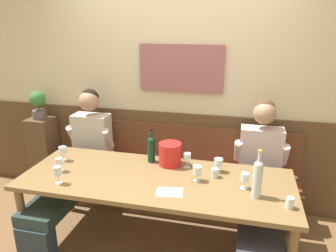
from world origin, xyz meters
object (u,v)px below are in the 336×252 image
(dining_table, at_px, (156,185))
(water_tumbler_right, at_px, (215,173))
(wine_glass_right_end, at_px, (59,162))
(water_tumbler_left, at_px, (290,203))
(wine_glass_mid_left, at_px, (58,171))
(wine_bottle_green_tall, at_px, (151,148))
(wine_glass_left_end, at_px, (63,151))
(person_right_seat, at_px, (78,160))
(wine_glass_near_bucket, at_px, (197,171))
(potted_plant, at_px, (38,103))
(wine_glass_center_front, at_px, (218,163))
(wine_bottle_amber_mid, at_px, (258,177))
(person_left_seat, at_px, (260,182))
(wine_glass_mid_right, at_px, (245,178))
(wall_bench, at_px, (173,185))
(wine_glass_center_rear, at_px, (187,157))
(ice_bucket, at_px, (170,154))

(dining_table, bearing_deg, water_tumbler_right, 14.64)
(wine_glass_right_end, height_order, water_tumbler_right, wine_glass_right_end)
(water_tumbler_left, bearing_deg, wine_glass_mid_left, -177.85)
(wine_glass_mid_left, height_order, water_tumbler_left, wine_glass_mid_left)
(wine_bottle_green_tall, xyz_separation_m, wine_glass_left_end, (-0.84, -0.18, -0.04))
(person_right_seat, height_order, wine_glass_near_bucket, person_right_seat)
(potted_plant, bearing_deg, wine_glass_right_end, -47.81)
(wine_glass_center_front, height_order, wine_glass_near_bucket, wine_glass_near_bucket)
(potted_plant, bearing_deg, water_tumbler_left, -19.68)
(wine_glass_right_end, relative_size, water_tumbler_left, 1.52)
(wine_bottle_amber_mid, relative_size, potted_plant, 1.19)
(person_left_seat, bearing_deg, wine_bottle_green_tall, -178.93)
(wine_glass_mid_right, bearing_deg, wine_bottle_amber_mid, -49.62)
(wine_glass_left_end, bearing_deg, wine_glass_mid_right, -4.61)
(wine_bottle_green_tall, bearing_deg, potted_plant, 163.85)
(water_tumbler_right, bearing_deg, wall_bench, 130.80)
(wine_glass_right_end, height_order, potted_plant, potted_plant)
(wine_bottle_amber_mid, relative_size, water_tumbler_right, 4.87)
(wine_glass_center_rear, bearing_deg, ice_bucket, 173.14)
(wall_bench, distance_m, wine_glass_right_end, 1.30)
(wine_bottle_green_tall, xyz_separation_m, wine_glass_near_bucket, (0.49, -0.28, -0.05))
(wall_bench, distance_m, wine_glass_near_bucket, 0.94)
(ice_bucket, distance_m, wine_bottle_green_tall, 0.19)
(wine_glass_right_end, bearing_deg, wine_bottle_green_tall, 28.08)
(wine_glass_mid_left, xyz_separation_m, wine_glass_center_rear, (0.99, 0.56, -0.01))
(dining_table, relative_size, wine_glass_center_rear, 16.91)
(wall_bench, bearing_deg, wine_glass_left_end, -149.28)
(person_right_seat, height_order, water_tumbler_right, person_right_seat)
(wine_bottle_amber_mid, bearing_deg, wine_glass_center_front, 132.03)
(person_left_seat, bearing_deg, wine_glass_center_rear, -174.89)
(wine_bottle_amber_mid, xyz_separation_m, potted_plant, (-2.46, 0.86, 0.22))
(person_left_seat, bearing_deg, water_tumbler_left, -72.19)
(dining_table, relative_size, potted_plant, 7.18)
(wine_glass_near_bucket, xyz_separation_m, water_tumbler_left, (0.72, -0.25, -0.05))
(person_right_seat, bearing_deg, wine_glass_mid_right, -11.72)
(person_left_seat, height_order, wine_bottle_green_tall, person_left_seat)
(wine_glass_near_bucket, bearing_deg, wall_bench, 117.69)
(wine_glass_center_front, distance_m, potted_plant, 2.22)
(dining_table, relative_size, person_right_seat, 1.76)
(wine_glass_center_rear, xyz_separation_m, water_tumbler_left, (0.85, -0.49, -0.06))
(person_left_seat, bearing_deg, wine_glass_center_front, -167.63)
(wall_bench, distance_m, wine_glass_center_front, 0.88)
(dining_table, xyz_separation_m, person_left_seat, (0.90, 0.32, -0.03))
(wine_glass_left_end, bearing_deg, dining_table, -7.51)
(wine_glass_left_end, xyz_separation_m, wine_glass_right_end, (0.10, -0.22, -0.01))
(wine_glass_right_end, bearing_deg, wine_bottle_amber_mid, -0.92)
(potted_plant, bearing_deg, water_tumbler_right, -16.02)
(wall_bench, bearing_deg, wine_bottle_green_tall, -108.17)
(person_right_seat, relative_size, wine_glass_center_front, 10.46)
(dining_table, xyz_separation_m, wine_glass_right_end, (-0.87, -0.09, 0.16))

